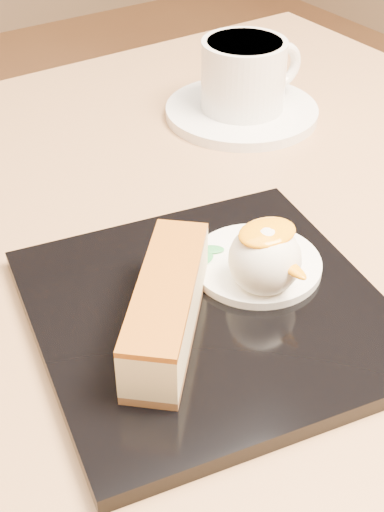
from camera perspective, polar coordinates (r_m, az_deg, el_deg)
table at (r=0.62m, az=1.79°, el=-12.30°), size 0.80×0.80×0.72m
dessert_plate at (r=0.47m, az=1.37°, el=-4.56°), size 0.26×0.26×0.01m
cheesecake at (r=0.43m, az=-2.02°, el=-4.07°), size 0.11×0.12×0.04m
cream_smear at (r=0.49m, az=5.16°, el=-0.65°), size 0.09×0.09×0.01m
ice_cream_scoop at (r=0.46m, az=5.84°, el=-0.27°), size 0.05×0.05×0.05m
mango_sauce at (r=0.45m, az=6.03°, el=1.88°), size 0.04×0.03×0.01m
mint_sprig at (r=0.49m, az=0.70°, el=0.06°), size 0.04×0.03×0.00m
saucer at (r=0.72m, az=3.99°, el=11.46°), size 0.15×0.15×0.01m
coffee_cup at (r=0.70m, az=4.28°, el=14.38°), size 0.11×0.08×0.07m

